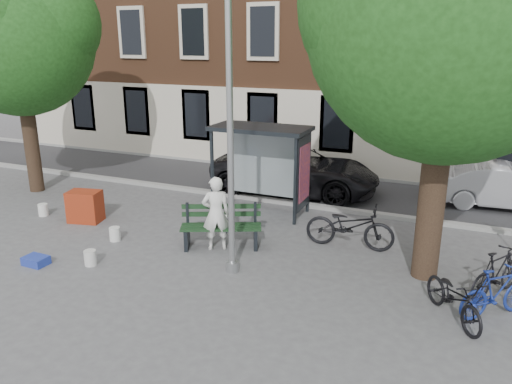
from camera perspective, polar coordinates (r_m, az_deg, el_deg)
The scene contains 21 objects.
ground at distance 11.44m, azimuth -2.72°, elevation -9.04°, with size 90.00×90.00×0.00m, color #4C4C4F.
road at distance 17.57m, azimuth 7.34°, elevation 0.30°, with size 40.00×4.00×0.01m, color #28282B.
curb_near at distance 15.73m, azimuth 5.29°, elevation -1.43°, with size 40.00×0.25×0.12m, color gray.
curb_far at distance 19.42m, azimuth 9.01°, elevation 2.02°, with size 40.00×0.25×0.12m, color gray.
lamppost at distance 10.52m, azimuth -2.94°, elevation 4.72°, with size 0.28×0.35×6.11m.
tree_right at distance 10.62m, azimuth 21.61°, elevation 19.11°, with size 5.76×5.60×8.20m.
tree_left at distance 18.16m, azimuth -25.95°, elevation 16.02°, with size 5.18×4.86×7.40m.
bus_shelter at distance 14.62m, azimuth 2.11°, elevation 4.76°, with size 2.85×1.45×2.62m.
painter at distance 12.29m, azimuth -4.60°, elevation -2.45°, with size 0.68×0.45×1.87m, color white.
bench at distance 12.60m, azimuth -4.00°, elevation -4.17°, with size 2.08×1.41×1.03m.
bike_a at distance 12.67m, azimuth 10.68°, elevation -3.82°, with size 0.77×2.20×1.16m, color black.
bike_b at distance 10.52m, azimuth 25.80°, elevation -10.30°, with size 0.47×1.66×1.00m, color navy.
bike_c at distance 10.11m, azimuth 21.71°, elevation -11.10°, with size 0.61×1.76×0.93m, color black.
bike_d at distance 11.32m, azimuth 25.84°, elevation -8.32°, with size 0.48×1.69×1.01m, color black.
car_dark at distance 16.99m, azimuth 4.52°, elevation 2.52°, with size 2.58×5.60×1.56m, color black.
car_silver at distance 17.17m, azimuth 26.83°, elevation 0.54°, with size 1.45×4.17×1.37m, color #A1A2A8.
red_stand at distance 15.08m, azimuth -18.96°, elevation -1.57°, with size 0.90×0.60×0.90m, color maroon.
blue_crate at distance 12.78m, azimuth -23.86°, elevation -7.19°, with size 0.55×0.40×0.20m, color #213499.
bucket_a at distance 13.52m, azimuth -15.83°, elevation -4.64°, with size 0.28×0.28×0.36m, color silver.
bucket_b at distance 12.27m, azimuth -18.41°, elevation -7.15°, with size 0.28×0.28×0.36m, color silver.
bucket_c at distance 16.10m, azimuth -23.15°, elevation -1.89°, with size 0.28×0.28×0.36m, color silver.
Camera 1 is at (4.57, -9.20, 5.03)m, focal length 35.00 mm.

